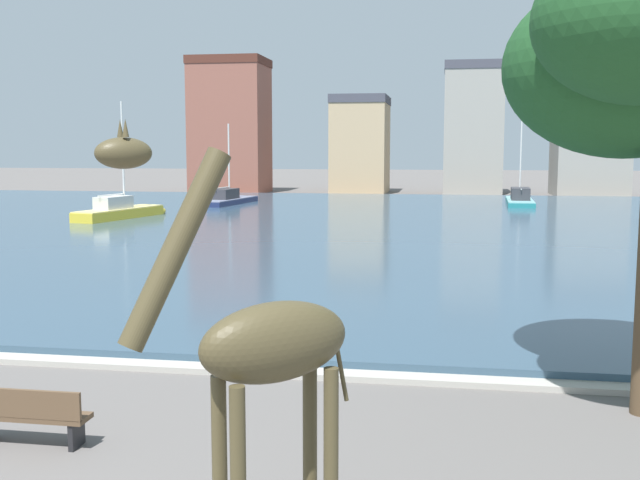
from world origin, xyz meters
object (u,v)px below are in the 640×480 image
object	(u,v)px
sailboat_yellow	(125,213)
park_bench	(29,415)
giraffe_statue	(263,353)
sailboat_teal	(519,201)
sailboat_navy	(229,201)

from	to	relation	value
sailboat_yellow	park_bench	xyz separation A→B (m)	(13.10, -33.08, -0.08)
giraffe_statue	sailboat_yellow	bearing A→B (deg)	115.90
sailboat_teal	giraffe_statue	bearing A→B (deg)	-98.01
giraffe_statue	park_bench	bearing A→B (deg)	146.80
giraffe_statue	sailboat_teal	size ratio (longest dim) A/B	0.54
sailboat_yellow	sailboat_teal	size ratio (longest dim) A/B	0.90
sailboat_teal	sailboat_navy	xyz separation A→B (m)	(-21.77, -3.04, -0.03)
sailboat_yellow	sailboat_navy	bearing A→B (deg)	76.84
sailboat_navy	park_bench	distance (m)	46.68
giraffe_statue	sailboat_navy	world-z (taller)	sailboat_navy
giraffe_statue	park_bench	world-z (taller)	giraffe_statue
park_bench	sailboat_navy	bearing A→B (deg)	102.60
giraffe_statue	park_bench	size ratio (longest dim) A/B	2.64
sailboat_teal	sailboat_yellow	bearing A→B (deg)	-147.86
sailboat_navy	park_bench	xyz separation A→B (m)	(10.18, -45.56, 0.01)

